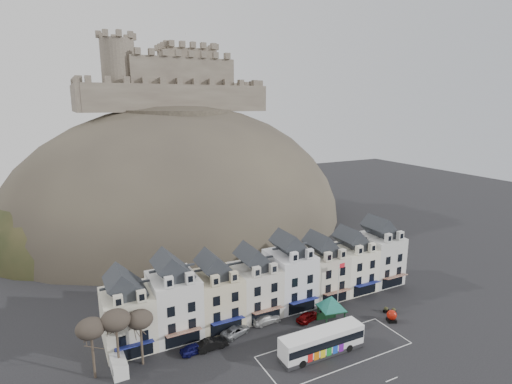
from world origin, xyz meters
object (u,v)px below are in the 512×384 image
car_black (212,344)px  car_white (266,319)px  car_maroon (308,317)px  flagpole (339,283)px  bus (322,341)px  red_buoy (392,316)px  car_charcoal (329,308)px  white_van (119,365)px  car_navy (195,348)px  car_silver (236,331)px  bus_shelter (331,302)px

car_black → car_white: size_ratio=0.93×
car_maroon → flagpole: bearing=-99.6°
bus → car_maroon: bearing=68.7°
red_buoy → car_charcoal: bearing=135.0°
white_van → car_maroon: 29.10m
red_buoy → car_navy: size_ratio=0.48×
bus → flagpole: size_ratio=1.46×
red_buoy → car_navy: (-30.75, 6.48, -0.30)m
bus → car_navy: bus is taller
car_maroon → car_navy: bearing=75.3°
car_black → car_silver: bearing=-71.3°
red_buoy → car_silver: bearing=161.4°
white_van → car_navy: white_van is taller
bus → bus_shelter: bearing=44.3°
car_black → white_van: bearing=83.8°
car_navy → white_van: bearing=81.6°
bus_shelter → car_maroon: bearing=148.5°
car_navy → car_maroon: bearing=-95.5°
bus_shelter → car_white: 10.65m
car_maroon → red_buoy: bearing=-132.2°
bus_shelter → car_silver: 15.53m
bus_shelter → white_van: (-31.76, 3.23, -2.76)m
flagpole → car_navy: (-25.34, -0.31, -4.24)m
flagpole → car_black: size_ratio=1.86×
car_silver → car_white: 5.74m
red_buoy → car_black: (-28.23, 6.29, -0.24)m
car_charcoal → flagpole: bearing=-121.6°
car_black → car_charcoal: size_ratio=1.17×
car_charcoal → car_black: bearing=68.6°
white_van → car_black: white_van is taller
flagpole → car_silver: 18.89m
bus_shelter → white_van: bus_shelter is taller
flagpole → car_maroon: (-6.37, -0.50, -4.20)m
flagpole → white_van: 35.68m
car_white → car_maroon: size_ratio=1.15×
bus_shelter → red_buoy: size_ratio=3.81×
car_navy → car_charcoal: size_ratio=1.04×
car_maroon → car_charcoal: car_maroon is taller
car_navy → car_black: 2.53m
car_charcoal → car_maroon: bearing=75.3°
flagpole → car_black: 23.19m
car_maroon → car_charcoal: (4.77, 0.73, -0.09)m
bus_shelter → bus: bearing=-125.8°
bus → car_black: bus is taller
car_white → car_charcoal: car_white is taller
bus → bus_shelter: (5.90, 5.64, 1.77)m
bus → white_van: size_ratio=2.94×
bus_shelter → car_navy: bearing=-176.3°
car_maroon → car_charcoal: size_ratio=1.10×
car_white → car_navy: bearing=96.2°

